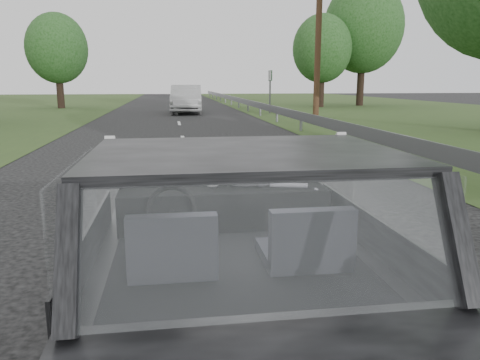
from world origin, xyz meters
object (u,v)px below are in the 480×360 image
object	(u,v)px
utility_pole	(319,25)
other_car	(186,99)
cat	(243,176)
highway_sign	(270,92)
subject_car	(234,250)

from	to	relation	value
utility_pole	other_car	bearing A→B (deg)	137.53
cat	utility_pole	world-z (taller)	utility_pole
cat	highway_sign	world-z (taller)	highway_sign
subject_car	highway_sign	xyz separation A→B (m)	(5.37, 24.02, 0.50)
other_car	utility_pole	world-z (taller)	utility_pole
utility_pole	highway_sign	bearing A→B (deg)	106.23
subject_car	utility_pole	xyz separation A→B (m)	(6.70, 19.45, 3.73)
highway_sign	utility_pole	distance (m)	5.76
other_car	subject_car	bearing A→B (deg)	-88.75
subject_car	highway_sign	size ratio (longest dim) A/B	1.64
cat	highway_sign	bearing A→B (deg)	87.71
highway_sign	cat	bearing A→B (deg)	-101.79
subject_car	highway_sign	distance (m)	24.62
other_car	highway_sign	world-z (taller)	highway_sign
other_car	utility_pole	distance (m)	9.06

